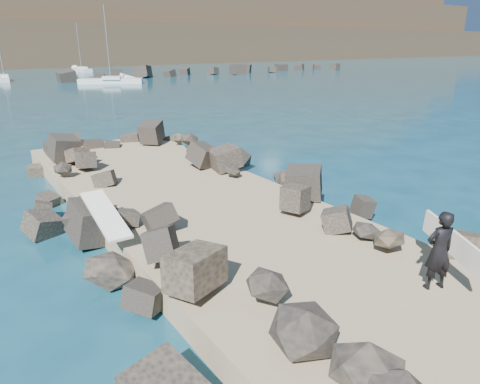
# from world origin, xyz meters

# --- Properties ---
(ground) EXTENTS (800.00, 800.00, 0.00)m
(ground) POSITION_xyz_m (0.00, 0.00, 0.00)
(ground) COLOR #0F384C
(ground) RESTS_ON ground
(jetty) EXTENTS (6.00, 26.00, 0.60)m
(jetty) POSITION_xyz_m (0.00, -2.00, 0.30)
(jetty) COLOR #8C7759
(jetty) RESTS_ON ground
(riprap_left) EXTENTS (2.60, 22.00, 1.00)m
(riprap_left) POSITION_xyz_m (-2.90, -1.50, 0.50)
(riprap_left) COLOR black
(riprap_left) RESTS_ON ground
(riprap_right) EXTENTS (2.60, 22.00, 1.00)m
(riprap_right) POSITION_xyz_m (2.90, -1.50, 0.50)
(riprap_right) COLOR #272421
(riprap_right) RESTS_ON ground
(breakwater_secondary) EXTENTS (52.00, 4.00, 1.20)m
(breakwater_secondary) POSITION_xyz_m (35.00, 55.00, 0.60)
(breakwater_secondary) COLOR black
(breakwater_secondary) RESTS_ON ground
(surfboard_resting) EXTENTS (0.61, 2.29, 0.08)m
(surfboard_resting) POSITION_xyz_m (-3.07, 0.32, 1.04)
(surfboard_resting) COLOR white
(surfboard_resting) RESTS_ON riprap_left
(surfer_with_board) EXTENTS (1.25, 1.79, 1.59)m
(surfer_with_board) POSITION_xyz_m (1.42, -5.64, 1.40)
(surfer_with_board) COLOR black
(surfer_with_board) RESTS_ON jetty
(sailboat_d) EXTENTS (1.96, 7.31, 8.71)m
(sailboat_d) POSITION_xyz_m (16.71, 75.14, 0.35)
(sailboat_d) COLOR silver
(sailboat_d) RESTS_ON ground
(sailboat_b) EXTENTS (1.89, 5.67, 6.87)m
(sailboat_b) POSITION_xyz_m (2.04, 60.43, 0.35)
(sailboat_b) COLOR silver
(sailboat_b) RESTS_ON ground
(sailboat_c) EXTENTS (8.08, 5.53, 9.79)m
(sailboat_c) POSITION_xyz_m (13.16, 48.29, 0.35)
(sailboat_c) COLOR silver
(sailboat_c) RESTS_ON ground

